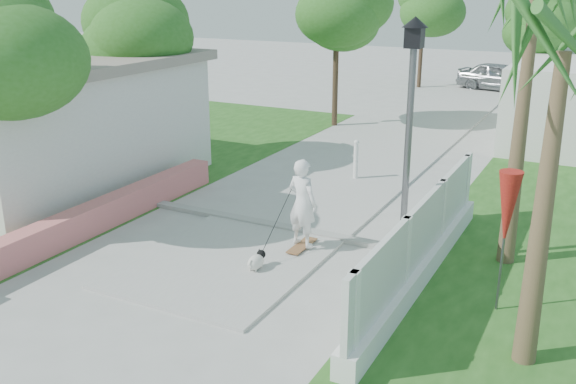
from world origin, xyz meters
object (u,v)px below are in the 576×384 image
Objects in this scene: patio_umbrella at (507,210)px; street_lamp at (409,136)px; dog at (257,261)px; bollard at (356,159)px; skateboarder at (300,205)px; parked_car at (500,77)px.

street_lamp is at bearing 152.24° from patio_umbrella.
dog is at bearing -145.14° from street_lamp.
patio_umbrella is 4.40m from dog.
bollard is 0.59× the size of skateboarder.
bollard is 0.47× the size of patio_umbrella.
street_lamp is 1.12× the size of parked_car.
parked_car is (-1.95, 21.05, -1.75)m from street_lamp.
skateboarder reaches higher than dog.
street_lamp reaches higher than bollard.
skateboarder is at bearing -166.57° from parked_car.
street_lamp is 2.46m from skateboarder.
patio_umbrella is 22.41m from parked_car.
skateboarder is at bearing 78.13° from dog.
bollard is 4.91m from skateboarder.
bollard is 16.57m from parked_car.
dog is at bearing -172.56° from patio_umbrella.
dog is at bearing -167.26° from parked_car.
skateboarder is at bearing -81.00° from bollard.
street_lamp is at bearing -59.04° from bollard.
dog is (0.49, -6.04, -0.38)m from bollard.
dog is (-4.11, -0.54, -1.48)m from patio_umbrella.
street_lamp reaches higher than parked_car.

